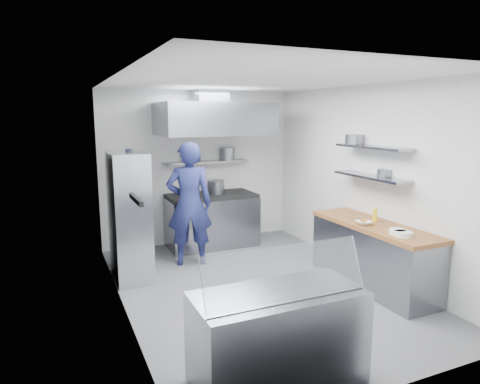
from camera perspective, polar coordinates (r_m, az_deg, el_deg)
name	(u,v)px	position (r m, az deg, el deg)	size (l,w,h in m)	color
floor	(257,287)	(6.10, 2.34, -12.56)	(5.00, 5.00, 0.00)	#4A4A4C
ceiling	(259,80)	(5.65, 2.55, 14.66)	(5.00, 5.00, 0.00)	silver
wall_back	(199,168)	(8.01, -5.53, 3.24)	(3.60, 0.02, 2.80)	white
wall_front	(395,235)	(3.70, 19.99, -5.43)	(3.60, 0.02, 2.80)	white
wall_left	(120,199)	(5.18, -15.70, -0.85)	(5.00, 0.02, 2.80)	white
wall_right	(365,180)	(6.70, 16.38, 1.54)	(5.00, 0.02, 2.80)	white
gas_range	(212,222)	(7.84, -3.79, -3.95)	(1.60, 0.80, 0.90)	gray
cooktop	(211,196)	(7.74, -3.83, -0.50)	(1.57, 0.78, 0.06)	black
stock_pot_left	(190,188)	(7.82, -6.63, 0.54)	(0.29, 0.29, 0.20)	slate
stock_pot_mid	(216,187)	(7.79, -3.23, 0.70)	(0.31, 0.31, 0.24)	slate
over_range_shelf	(207,162)	(7.87, -4.49, 4.02)	(1.60, 0.30, 0.04)	gray
shelf_pot_a	(193,157)	(7.71, -6.23, 4.68)	(0.26, 0.26, 0.18)	slate
shelf_pot_b	(227,154)	(8.12, -1.72, 5.15)	(0.29, 0.29, 0.22)	slate
extractor_hood	(214,119)	(7.44, -3.49, 9.70)	(1.90, 1.15, 0.55)	gray
hood_duct	(209,97)	(7.66, -4.12, 12.55)	(0.55, 0.55, 0.24)	slate
red_firebox	(131,170)	(7.65, -14.32, 2.80)	(0.22, 0.10, 0.26)	red
chef	(189,204)	(6.79, -6.76, -1.59)	(0.72, 0.47, 1.97)	#1B2051
wire_rack	(129,216)	(6.38, -14.54, -3.14)	(0.50, 0.90, 1.85)	silver
rack_bin_a	(129,224)	(6.43, -14.52, -4.19)	(0.17, 0.22, 0.19)	white
rack_bin_b	(126,188)	(6.50, -14.99, 0.46)	(0.12, 0.16, 0.14)	yellow
rack_jar	(129,155)	(6.31, -14.54, 4.78)	(0.11, 0.11, 0.18)	black
knife_strip	(136,199)	(4.28, -13.69, -0.96)	(0.04, 0.55, 0.05)	black
prep_counter_base	(372,257)	(6.27, 17.23, -8.29)	(0.62, 2.00, 0.84)	gray
prep_counter_top	(374,226)	(6.15, 17.45, -4.30)	(0.65, 2.04, 0.06)	brown
plate_stack_a	(403,234)	(5.61, 20.96, -5.25)	(0.21, 0.21, 0.06)	white
plate_stack_b	(398,232)	(5.70, 20.27, -4.97)	(0.21, 0.21, 0.06)	white
copper_pan	(363,220)	(6.17, 16.07, -3.61)	(0.16, 0.16, 0.06)	#BA7134
squeeze_bottle	(375,215)	(6.25, 17.54, -2.94)	(0.07, 0.07, 0.18)	yellow
mixing_bowl	(364,223)	(6.03, 16.17, -3.96)	(0.21, 0.21, 0.05)	white
wall_shelf_lower	(371,177)	(6.36, 17.06, 1.97)	(0.30, 1.30, 0.04)	gray
wall_shelf_upper	(373,147)	(6.32, 17.26, 5.74)	(0.30, 1.30, 0.04)	gray
shelf_pot_c	(384,173)	(6.31, 18.70, 2.46)	(0.20, 0.20, 0.10)	slate
shelf_pot_d	(354,139)	(6.71, 15.02, 6.85)	(0.28, 0.28, 0.14)	slate
display_case	(278,338)	(3.99, 5.07, -18.79)	(1.50, 0.70, 0.85)	gray
display_glass	(286,273)	(3.63, 6.16, -10.65)	(1.47, 0.02, 0.45)	silver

